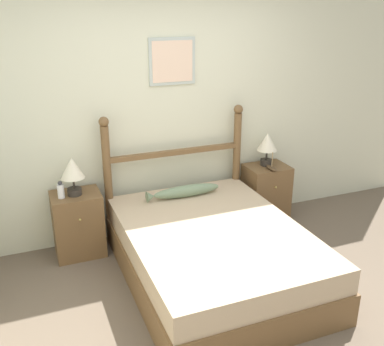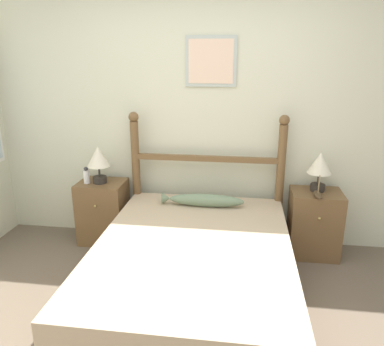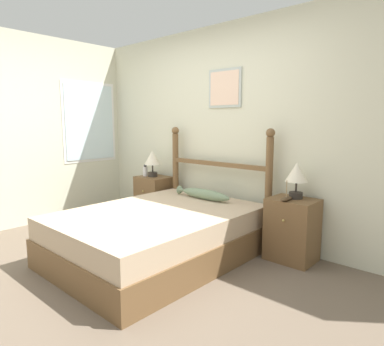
# 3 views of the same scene
# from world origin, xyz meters

# --- Properties ---
(ground_plane) EXTENTS (16.00, 16.00, 0.00)m
(ground_plane) POSITION_xyz_m (0.00, 0.00, 0.00)
(ground_plane) COLOR brown
(wall_back) EXTENTS (6.40, 0.08, 2.55)m
(wall_back) POSITION_xyz_m (0.00, 1.73, 1.28)
(wall_back) COLOR beige
(wall_back) RESTS_ON ground_plane
(wall_left) EXTENTS (0.08, 6.40, 2.55)m
(wall_left) POSITION_xyz_m (-2.13, 0.02, 1.28)
(wall_left) COLOR beige
(wall_left) RESTS_ON ground_plane
(bed) EXTENTS (1.50, 2.03, 0.50)m
(bed) POSITION_xyz_m (0.06, 0.61, 0.25)
(bed) COLOR brown
(bed) RESTS_ON ground_plane
(headboard) EXTENTS (1.52, 0.10, 1.33)m
(headboard) POSITION_xyz_m (0.06, 1.58, 0.73)
(headboard) COLOR brown
(headboard) RESTS_ON ground_plane
(nightstand_left) EXTENTS (0.46, 0.40, 0.64)m
(nightstand_left) POSITION_xyz_m (-0.98, 1.48, 0.32)
(nightstand_left) COLOR brown
(nightstand_left) RESTS_ON ground_plane
(nightstand_right) EXTENTS (0.46, 0.40, 0.64)m
(nightstand_right) POSITION_xyz_m (1.11, 1.48, 0.32)
(nightstand_right) COLOR brown
(nightstand_right) RESTS_ON ground_plane
(table_lamp_left) EXTENTS (0.22, 0.22, 0.37)m
(table_lamp_left) POSITION_xyz_m (-0.99, 1.47, 0.88)
(table_lamp_left) COLOR #2D2823
(table_lamp_left) RESTS_ON nightstand_left
(table_lamp_right) EXTENTS (0.22, 0.22, 0.37)m
(table_lamp_right) POSITION_xyz_m (1.11, 1.52, 0.88)
(table_lamp_right) COLOR #2D2823
(table_lamp_right) RESTS_ON nightstand_right
(bottle) EXTENTS (0.06, 0.06, 0.17)m
(bottle) POSITION_xyz_m (-1.11, 1.44, 0.71)
(bottle) COLOR white
(bottle) RESTS_ON nightstand_left
(model_boat) EXTENTS (0.07, 0.20, 0.20)m
(model_boat) POSITION_xyz_m (1.09, 1.36, 0.66)
(model_boat) COLOR #4C3823
(model_boat) RESTS_ON nightstand_right
(fish_pillow) EXTENTS (0.77, 0.12, 0.12)m
(fish_pillow) POSITION_xyz_m (0.06, 1.33, 0.56)
(fish_pillow) COLOR gray
(fish_pillow) RESTS_ON bed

